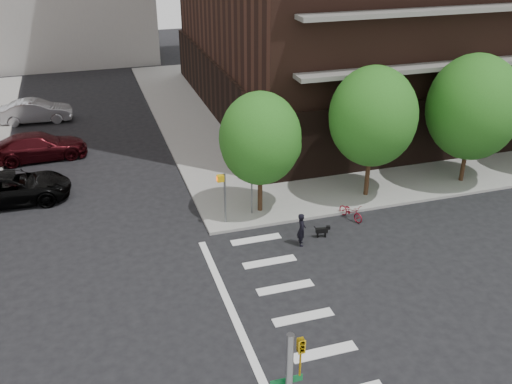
{
  "coord_description": "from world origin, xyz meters",
  "views": [
    {
      "loc": [
        -3.91,
        -15.99,
        13.92
      ],
      "look_at": [
        3.0,
        6.0,
        2.5
      ],
      "focal_mm": 40.0,
      "sensor_mm": 36.0,
      "label": 1
    }
  ],
  "objects_px": {
    "scooter": "(351,212)",
    "parked_car_black": "(12,188)",
    "parked_car_silver": "(36,111)",
    "dog_walker": "(302,229)",
    "parked_car_maroon": "(39,146)"
  },
  "relations": [
    {
      "from": "parked_car_silver",
      "to": "dog_walker",
      "type": "relative_size",
      "value": 3.1
    },
    {
      "from": "scooter",
      "to": "parked_car_black",
      "type": "bearing_deg",
      "value": 137.02
    },
    {
      "from": "scooter",
      "to": "dog_walker",
      "type": "height_order",
      "value": "dog_walker"
    },
    {
      "from": "parked_car_maroon",
      "to": "scooter",
      "type": "bearing_deg",
      "value": -133.6
    },
    {
      "from": "parked_car_silver",
      "to": "dog_walker",
      "type": "distance_m",
      "value": 24.86
    },
    {
      "from": "parked_car_maroon",
      "to": "scooter",
      "type": "distance_m",
      "value": 19.75
    },
    {
      "from": "scooter",
      "to": "dog_walker",
      "type": "distance_m",
      "value": 3.64
    },
    {
      "from": "dog_walker",
      "to": "parked_car_black",
      "type": "bearing_deg",
      "value": 70.54
    },
    {
      "from": "parked_car_black",
      "to": "scooter",
      "type": "bearing_deg",
      "value": -112.92
    },
    {
      "from": "parked_car_silver",
      "to": "parked_car_black",
      "type": "bearing_deg",
      "value": 179.66
    },
    {
      "from": "parked_car_black",
      "to": "dog_walker",
      "type": "xyz_separation_m",
      "value": [
        12.93,
        -8.61,
        -0.01
      ]
    },
    {
      "from": "dog_walker",
      "to": "parked_car_silver",
      "type": "bearing_deg",
      "value": 43.44
    },
    {
      "from": "parked_car_black",
      "to": "scooter",
      "type": "xyz_separation_m",
      "value": [
        16.2,
        -7.06,
        -0.41
      ]
    },
    {
      "from": "parked_car_black",
      "to": "parked_car_silver",
      "type": "xyz_separation_m",
      "value": [
        0.78,
        13.08,
        0.0
      ]
    },
    {
      "from": "parked_car_silver",
      "to": "dog_walker",
      "type": "xyz_separation_m",
      "value": [
        12.15,
        -21.69,
        -0.02
      ]
    }
  ]
}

